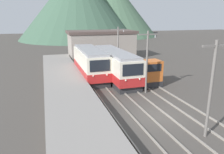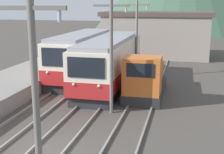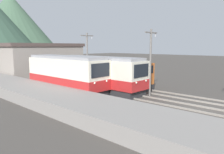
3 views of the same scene
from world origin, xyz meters
The scene contains 11 objects.
ground_plane centered at (0.00, 0.00, 0.00)m, with size 200.00×200.00×0.00m, color #47423D.
platform_left centered at (-6.25, 0.00, 0.49)m, with size 4.50×54.00×0.99m, color gray.
track_left centered at (-2.60, 0.00, 0.07)m, with size 1.54×60.00×0.14m.
track_center centered at (0.20, 0.00, 0.07)m, with size 1.54×60.00×0.14m.
track_right centered at (3.20, 0.00, 0.07)m, with size 1.54×60.00×0.14m.
commuter_train_left centered at (-2.60, 13.04, 1.77)m, with size 2.84×10.50×3.82m.
commuter_train_center centered at (0.20, 11.35, 1.72)m, with size 2.84×12.06×3.70m.
shunting_locomotive centered at (3.20, 9.16, 1.21)m, with size 2.40×6.03×3.00m.
catenary_mast_mid centered at (1.71, 5.39, 3.53)m, with size 2.00×0.20×6.43m.
catenary_mast_far centered at (1.71, 14.50, 3.53)m, with size 2.00×0.20×6.43m.
station_building centered at (2.27, 26.00, 2.65)m, with size 12.60×6.30×5.26m.
Camera 3 is at (-16.27, -5.94, 4.82)m, focal length 35.00 mm.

